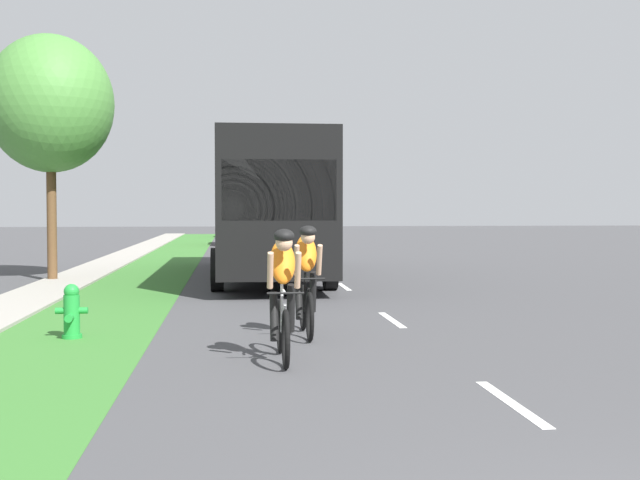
{
  "coord_description": "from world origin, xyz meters",
  "views": [
    {
      "loc": [
        -2.58,
        -2.73,
        1.81
      ],
      "look_at": [
        0.03,
        20.96,
        0.88
      ],
      "focal_mm": 44.76,
      "sensor_mm": 36.0,
      "label": 1
    }
  ],
  "objects": [
    {
      "name": "pickup_silver",
      "position": [
        -2.01,
        48.9,
        0.83
      ],
      "size": [
        2.22,
        5.1,
        1.64
      ],
      "color": "#A5A8AD",
      "rests_on": "ground_plane"
    },
    {
      "name": "fire_hydrant_green",
      "position": [
        -4.82,
        8.66,
        0.37
      ],
      "size": [
        0.44,
        0.38,
        0.76
      ],
      "color": "#1E8C33",
      "rests_on": "ground_plane"
    },
    {
      "name": "grass_verge",
      "position": [
        -4.82,
        20.0,
        0.0
      ],
      "size": [
        2.26,
        70.0,
        0.01
      ],
      "primitive_type": "cube",
      "color": "#38722D",
      "rests_on": "ground_plane"
    },
    {
      "name": "bus_black",
      "position": [
        -1.66,
        18.63,
        1.98
      ],
      "size": [
        2.78,
        11.6,
        3.48
      ],
      "color": "black",
      "rests_on": "ground_plane"
    },
    {
      "name": "cyclist_trailing",
      "position": [
        -1.53,
        8.51,
        0.81
      ],
      "size": [
        0.42,
        1.72,
        1.58
      ],
      "color": "black",
      "rests_on": "ground_plane"
    },
    {
      "name": "sidewalk_concrete",
      "position": [
        -6.63,
        20.0,
        0.0
      ],
      "size": [
        1.37,
        70.0,
        0.1
      ],
      "primitive_type": "cube",
      "color": "#9E998E",
      "rests_on": "ground_plane"
    },
    {
      "name": "cyclist_lead",
      "position": [
        -1.99,
        6.68,
        0.81
      ],
      "size": [
        0.42,
        1.72,
        1.58
      ],
      "color": "black",
      "rests_on": "ground_plane"
    },
    {
      "name": "ground_plane",
      "position": [
        0.0,
        20.0,
        0.0
      ],
      "size": [
        120.0,
        120.0,
        0.0
      ],
      "primitive_type": "plane",
      "color": "#424244"
    },
    {
      "name": "suv_maroon",
      "position": [
        -2.02,
        37.82,
        0.95
      ],
      "size": [
        2.15,
        4.7,
        1.79
      ],
      "color": "maroon",
      "rests_on": "ground_plane"
    },
    {
      "name": "street_tree_near",
      "position": [
        -7.08,
        17.87,
        4.42
      ],
      "size": [
        3.12,
        3.12,
        6.15
      ],
      "color": "brown",
      "rests_on": "ground_plane"
    },
    {
      "name": "sedan_blue",
      "position": [
        1.92,
        60.85,
        0.77
      ],
      "size": [
        1.98,
        4.3,
        1.52
      ],
      "color": "#23389E",
      "rests_on": "ground_plane"
    },
    {
      "name": "lane_markings_center",
      "position": [
        0.0,
        24.0,
        0.0
      ],
      "size": [
        0.12,
        52.2,
        0.01
      ],
      "color": "white",
      "rests_on": "ground_plane"
    }
  ]
}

